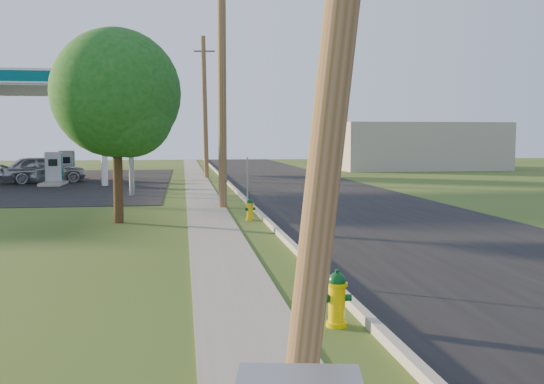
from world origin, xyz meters
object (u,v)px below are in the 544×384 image
(utility_pole_mid, at_px, (222,79))
(hydrant_near, at_px, (337,299))
(fuel_pump_ne, at_px, (54,172))
(fuel_pump_se, at_px, (67,169))
(car_silver, at_px, (43,169))
(price_pylon, at_px, (130,79))
(tree_lot, at_px, (118,112))
(utility_pole_far, at_px, (205,107))
(tree_verge, at_px, (119,98))
(hydrant_mid, at_px, (250,209))
(hydrant_far, at_px, (224,181))

(utility_pole_mid, distance_m, hydrant_near, 15.83)
(fuel_pump_ne, relative_size, fuel_pump_se, 1.00)
(car_silver, bearing_deg, price_pylon, -167.06)
(utility_pole_mid, xyz_separation_m, tree_lot, (-6.51, 25.34, -0.23))
(utility_pole_mid, distance_m, utility_pole_far, 18.00)
(fuel_pump_ne, height_order, car_silver, fuel_pump_ne)
(utility_pole_far, bearing_deg, fuel_pump_se, -173.59)
(utility_pole_mid, xyz_separation_m, hydrant_near, (0.63, -15.15, -4.55))
(utility_pole_far, bearing_deg, tree_verge, -99.06)
(utility_pole_mid, bearing_deg, car_silver, 124.06)
(fuel_pump_ne, bearing_deg, utility_pole_far, 29.33)
(fuel_pump_se, bearing_deg, tree_verge, -75.38)
(utility_pole_mid, relative_size, hydrant_near, 11.86)
(price_pylon, bearing_deg, utility_pole_mid, -54.66)
(price_pylon, bearing_deg, utility_pole_far, 72.67)
(hydrant_mid, relative_size, car_silver, 0.15)
(tree_verge, xyz_separation_m, hydrant_near, (4.11, -11.35, -3.54))
(price_pylon, bearing_deg, fuel_pump_se, 113.50)
(car_silver, bearing_deg, hydrant_near, 179.10)
(fuel_pump_ne, xyz_separation_m, tree_lot, (2.39, 12.34, 4.00))
(utility_pole_far, distance_m, hydrant_mid, 22.18)
(fuel_pump_se, xyz_separation_m, car_silver, (-0.94, -2.45, 0.11))
(price_pylon, distance_m, tree_verge, 9.42)
(price_pylon, bearing_deg, fuel_pump_ne, 123.69)
(hydrant_near, bearing_deg, fuel_pump_ne, 108.71)
(tree_lot, distance_m, hydrant_mid, 30.24)
(fuel_pump_ne, height_order, tree_lot, tree_lot)
(hydrant_mid, bearing_deg, hydrant_far, 89.82)
(hydrant_mid, bearing_deg, utility_pole_mid, 99.79)
(price_pylon, xyz_separation_m, car_silver, (-5.94, 9.05, -4.60))
(utility_pole_far, xyz_separation_m, fuel_pump_ne, (-8.90, -5.00, -4.08))
(tree_verge, bearing_deg, utility_pole_far, 80.94)
(fuel_pump_ne, xyz_separation_m, hydrant_mid, (9.54, -16.72, -0.36))
(tree_verge, height_order, hydrant_far, tree_verge)
(fuel_pump_ne, bearing_deg, tree_lot, 79.02)
(utility_pole_far, distance_m, tree_verge, 22.09)
(fuel_pump_se, xyz_separation_m, tree_verge, (5.42, -20.79, 3.22))
(price_pylon, bearing_deg, hydrant_near, -77.62)
(fuel_pump_ne, bearing_deg, hydrant_far, -20.95)
(fuel_pump_ne, distance_m, hydrant_mid, 19.25)
(fuel_pump_ne, distance_m, hydrant_near, 29.72)
(tree_verge, relative_size, hydrant_mid, 8.34)
(hydrant_near, bearing_deg, price_pylon, 102.38)
(price_pylon, relative_size, tree_verge, 1.12)
(fuel_pump_ne, relative_size, hydrant_far, 4.29)
(fuel_pump_ne, distance_m, tree_lot, 13.19)
(utility_pole_mid, relative_size, price_pylon, 1.43)
(tree_verge, bearing_deg, price_pylon, 92.61)
(fuel_pump_ne, distance_m, car_silver, 1.81)
(car_silver, bearing_deg, fuel_pump_ne, -169.20)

